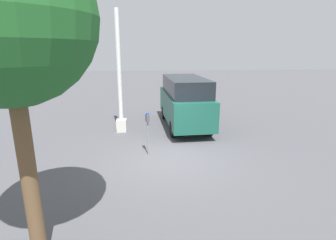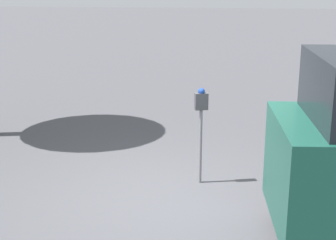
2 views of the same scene
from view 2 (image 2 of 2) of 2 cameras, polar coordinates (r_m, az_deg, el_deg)
ground_plane at (r=7.75m, az=0.08°, el=-8.66°), size 80.00×80.00×0.00m
parking_meter_near at (r=7.93m, az=3.68°, el=0.68°), size 0.22×0.16×1.55m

